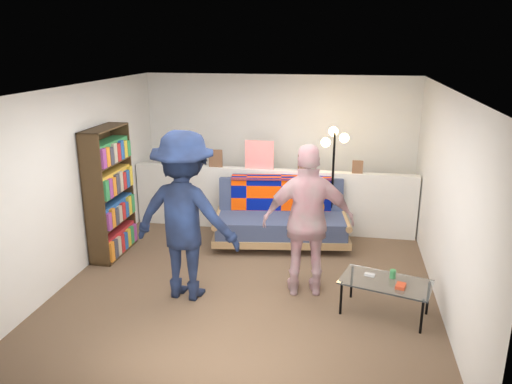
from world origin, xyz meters
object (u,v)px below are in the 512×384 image
at_px(bookshelf, 110,197).
at_px(floor_lamp, 333,161).
at_px(coffee_table, 386,284).
at_px(person_left, 185,216).
at_px(futon_sofa, 282,218).
at_px(person_right, 308,221).

relative_size(bookshelf, floor_lamp, 1.06).
bearing_deg(floor_lamp, bookshelf, -159.73).
bearing_deg(coffee_table, person_left, 178.74).
relative_size(futon_sofa, floor_lamp, 1.21).
distance_m(floor_lamp, person_right, 1.82).
bearing_deg(floor_lamp, person_left, -127.52).
distance_m(futon_sofa, coffee_table, 2.29).
height_order(futon_sofa, coffee_table, futon_sofa).
xyz_separation_m(futon_sofa, person_right, (0.49, -1.46, 0.52)).
bearing_deg(futon_sofa, coffee_table, -52.67).
bearing_deg(bookshelf, floor_lamp, 20.27).
bearing_deg(bookshelf, person_right, -13.33).
relative_size(coffee_table, floor_lamp, 0.62).
bearing_deg(coffee_table, person_right, 158.24).
height_order(coffee_table, person_right, person_right).
bearing_deg(person_left, coffee_table, -174.17).
bearing_deg(bookshelf, coffee_table, -15.44).
xyz_separation_m(futon_sofa, floor_lamp, (0.70, 0.32, 0.82)).
distance_m(futon_sofa, floor_lamp, 1.13).
bearing_deg(person_right, coffee_table, 148.78).
distance_m(coffee_table, person_left, 2.37).
distance_m(bookshelf, person_left, 1.73).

